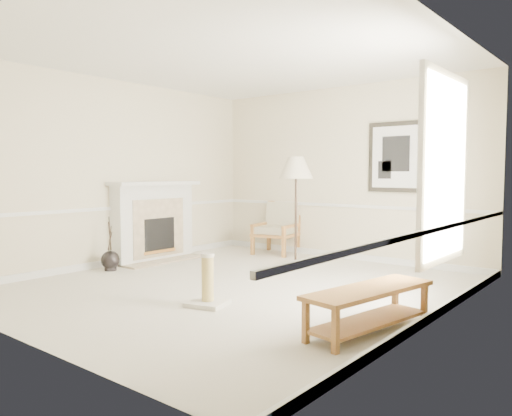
{
  "coord_description": "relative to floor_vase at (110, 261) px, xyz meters",
  "views": [
    {
      "loc": [
        4.14,
        -4.76,
        1.45
      ],
      "look_at": [
        -0.25,
        0.7,
        0.96
      ],
      "focal_mm": 35.0,
      "sensor_mm": 36.0,
      "label": 1
    }
  ],
  "objects": [
    {
      "name": "floor_vase",
      "position": [
        0.0,
        0.0,
        0.0
      ],
      "size": [
        0.28,
        0.28,
        0.81
      ],
      "rotation": [
        0.0,
        0.0,
        0.11
      ],
      "color": "black",
      "rests_on": "ground"
    },
    {
      "name": "fireplace",
      "position": [
        -0.19,
        1.0,
        0.49
      ],
      "size": [
        0.64,
        1.64,
        1.31
      ],
      "color": "white",
      "rests_on": "ground"
    },
    {
      "name": "floor_lamp",
      "position": [
        1.93,
        2.05,
        1.33
      ],
      "size": [
        0.71,
        0.71,
        1.7
      ],
      "rotation": [
        0.0,
        0.0,
        -0.42
      ],
      "color": "black",
      "rests_on": "ground"
    },
    {
      "name": "ground",
      "position": [
        2.15,
        0.4,
        -0.15
      ],
      "size": [
        5.5,
        5.5,
        0.0
      ],
      "primitive_type": "plane",
      "color": "silver",
      "rests_on": "ground"
    },
    {
      "name": "armchair",
      "position": [
        0.98,
        2.9,
        0.35
      ],
      "size": [
        0.81,
        0.85,
        0.93
      ],
      "rotation": [
        0.0,
        0.0,
        0.17
      ],
      "color": "#A27034",
      "rests_on": "ground"
    },
    {
      "name": "scratching_post",
      "position": [
        2.5,
        -0.5,
        0.03
      ],
      "size": [
        0.5,
        0.5,
        0.58
      ],
      "rotation": [
        0.0,
        0.0,
        0.29
      ],
      "color": "beige",
      "rests_on": "ground"
    },
    {
      "name": "bench",
      "position": [
        4.3,
        -0.25,
        0.13
      ],
      "size": [
        0.69,
        1.49,
        0.41
      ],
      "rotation": [
        0.0,
        0.0,
        -0.19
      ],
      "color": "#A27034",
      "rests_on": "ground"
    },
    {
      "name": "room",
      "position": [
        2.29,
        0.47,
        1.72
      ],
      "size": [
        5.04,
        5.54,
        2.92
      ],
      "color": "beige",
      "rests_on": "ground"
    }
  ]
}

